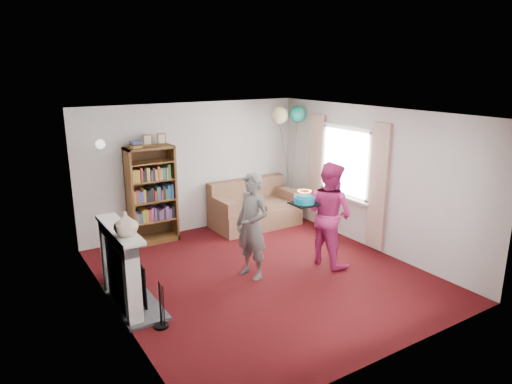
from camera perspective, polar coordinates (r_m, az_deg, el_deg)
ground at (r=7.25m, az=0.92°, el=-10.25°), size 5.00×5.00×0.00m
wall_back at (r=8.95m, az=-7.87°, el=3.05°), size 4.50×0.02×2.50m
wall_left at (r=5.94m, az=-17.66°, el=-3.90°), size 0.02×5.00×2.50m
wall_right at (r=8.23m, az=14.27°, el=1.63°), size 0.02×5.00×2.50m
ceiling at (r=6.57m, az=1.01°, el=9.86°), size 4.50×5.00×0.01m
fireplace at (r=6.42m, az=-16.08°, el=-9.40°), size 0.55×1.80×1.12m
window_bay at (r=8.61m, az=11.12°, el=2.10°), size 0.14×2.02×2.20m
wall_sconce at (r=8.15m, az=-18.91°, el=5.68°), size 0.16×0.23×0.16m
bookcase at (r=8.51m, az=-12.98°, el=-0.41°), size 0.84×0.42×1.99m
sofa at (r=9.31m, az=-0.32°, el=-2.09°), size 1.73×0.92×0.92m
wicker_basket at (r=7.30m, az=-16.24°, el=-9.30°), size 0.41×0.41×0.37m
person_striped at (r=6.89m, az=-0.50°, el=-4.27°), size 0.52×0.67×1.64m
person_magenta at (r=7.45m, az=9.18°, el=-2.70°), size 0.75×0.91×1.70m
birthday_cake at (r=7.08m, az=6.05°, el=-1.03°), size 0.38×0.38×0.22m
balloons at (r=9.23m, az=4.09°, el=9.63°), size 0.77×0.33×1.72m
mantel_vase at (r=5.82m, az=-15.97°, el=-3.83°), size 0.31×0.31×0.31m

